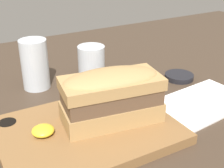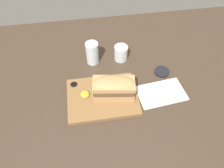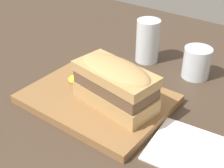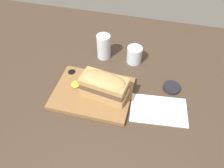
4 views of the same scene
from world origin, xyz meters
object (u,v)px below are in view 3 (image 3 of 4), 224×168
at_px(sandwich, 115,82).
at_px(wine_glass, 196,64).
at_px(serving_board, 97,99).
at_px(napkin, 209,156).
at_px(water_glass, 146,43).

height_order(sandwich, wine_glass, sandwich).
distance_m(serving_board, wine_glass, 0.26).
xyz_separation_m(wine_glass, napkin, (0.14, -0.24, -0.03)).
distance_m(water_glass, napkin, 0.38).
bearing_deg(napkin, sandwich, 177.68).
bearing_deg(napkin, wine_glass, 119.61).
height_order(serving_board, water_glass, water_glass).
height_order(serving_board, napkin, serving_board).
distance_m(wine_glass, napkin, 0.28).
xyz_separation_m(serving_board, water_glass, (-0.02, 0.23, 0.04)).
distance_m(serving_board, napkin, 0.26).
height_order(serving_board, sandwich, sandwich).
bearing_deg(water_glass, wine_glass, -0.18).
distance_m(serving_board, sandwich, 0.08).
bearing_deg(sandwich, wine_glass, 72.48).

